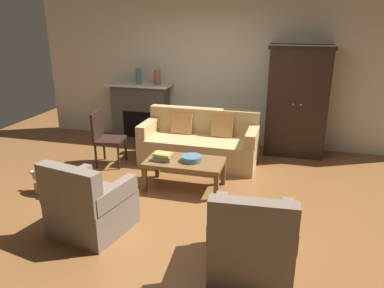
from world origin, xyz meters
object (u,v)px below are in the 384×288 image
fireplace (141,111)px  mantel_vase_jade (139,76)px  book_stack (163,157)px  armchair_near_right (252,242)px  fruit_bowl (192,159)px  mantel_vase_terracotta (157,77)px  dog (46,177)px  armchair_near_left (89,206)px  coffee_table (185,164)px  armoire (297,101)px  side_chair_wooden (105,135)px  couch (200,144)px

fireplace → mantel_vase_jade: 0.70m
book_stack → armchair_near_right: size_ratio=0.29×
fruit_bowl → mantel_vase_jade: bearing=129.1°
mantel_vase_terracotta → armchair_near_right: size_ratio=0.31×
fireplace → book_stack: fireplace is taller
mantel_vase_jade → dog: (-0.33, -2.61, -1.02)m
armchair_near_right → fruit_bowl: bearing=122.5°
mantel_vase_terracotta → armchair_near_left: size_ratio=0.30×
coffee_table → fruit_bowl: 0.14m
armoire → fruit_bowl: (-1.38, -1.87, -0.49)m
armoire → side_chair_wooden: armoire is taller
coffee_table → armchair_near_left: (-0.73, -1.36, -0.05)m
fruit_bowl → book_stack: (-0.40, -0.07, 0.01)m
book_stack → mantel_vase_jade: (-1.17, 2.01, 0.79)m
fireplace → dog: size_ratio=2.22×
coffee_table → mantel_vase_jade: bearing=127.1°
mantel_vase_jade → dog: bearing=-97.2°
couch → side_chair_wooden: bearing=-160.9°
armoire → fruit_bowl: armoire is taller
armoire → dog: size_ratio=3.35×
book_stack → armoire: bearing=47.6°
book_stack → armchair_near_left: 1.37m
couch → armchair_near_left: bearing=-105.9°
fireplace → armoire: bearing=-1.5°
side_chair_wooden → book_stack: bearing=-26.4°
fireplace → dog: bearing=-97.1°
book_stack → mantel_vase_jade: bearing=120.3°
mantel_vase_terracotta → armchair_near_right: 4.26m
fireplace → armchair_near_left: 3.41m
coffee_table → dog: size_ratio=1.94×
book_stack → mantel_vase_jade: mantel_vase_jade is taller
mantel_vase_terracotta → dog: bearing=-105.2°
armchair_near_left → dog: armchair_near_left is taller
fruit_bowl → armchair_near_right: bearing=-57.5°
fruit_bowl → dog: 2.03m
couch → mantel_vase_jade: bearing=148.1°
couch → coffee_table: 1.05m
couch → mantel_vase_terracotta: bearing=139.7°
dog → armoire: bearing=37.8°
armchair_near_right → couch: bearing=113.7°
coffee_table → dog: coffee_table is taller
coffee_table → armchair_near_right: 1.94m
armchair_near_right → mantel_vase_terracotta: bearing=122.0°
couch → dog: (-1.76, -1.72, -0.07)m
fireplace → armoire: 2.98m
armchair_near_left → couch: bearing=74.1°
mantel_vase_jade → fruit_bowl: bearing=-50.9°
armchair_near_left → fireplace: bearing=102.6°
coffee_table → fruit_bowl: size_ratio=3.82×
side_chair_wooden → dog: (-0.28, -1.20, -0.27)m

